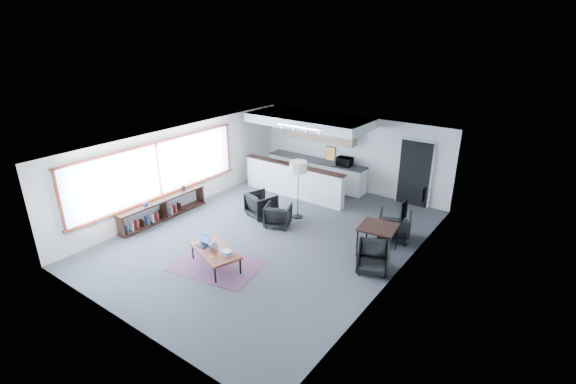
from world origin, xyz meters
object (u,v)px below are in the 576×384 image
Objects in this scene: dining_chair_near at (373,258)px; laptop at (204,242)px; armchair_left at (261,203)px; coffee_table at (215,251)px; book_stack at (227,252)px; dining_table at (378,229)px; dining_chair_far at (394,227)px; ceramic_pot at (213,246)px; microwave at (345,161)px; floor_lamp at (298,169)px; armchair_right at (278,214)px.

laptop is at bearing -172.77° from dining_chair_near.
coffee_table is at bearing 125.60° from armchair_left.
dining_table is (2.49, 2.82, 0.19)m from book_stack.
laptop is at bearing -178.99° from book_stack.
coffee_table is 0.41m from laptop.
dining_chair_far is (3.31, 3.79, -0.16)m from laptop.
ceramic_pot is 0.28× the size of armchair_left.
armchair_left is 3.49m from microwave.
dining_chair_near reaches higher than book_stack.
microwave is at bearing 130.08° from dining_table.
dining_chair_far is (-0.21, 1.78, 0.04)m from dining_chair_near.
book_stack is 0.18× the size of floor_lamp.
dining_chair_near is at bearing 35.87° from book_stack.
armchair_left is at bearing -39.63° from armchair_right.
dining_chair_near is at bearing 30.28° from laptop.
laptop is at bearing -96.83° from floor_lamp.
dining_table reaches higher than laptop.
book_stack is 3.15m from armchair_left.
dining_chair_far is (2.93, 3.85, -0.20)m from ceramic_pot.
floor_lamp is 3.15m from dining_chair_far.
microwave is at bearing 88.72° from floor_lamp.
microwave reaches higher than laptop.
laptop reaches higher than coffee_table.
microwave is at bearing 92.69° from book_stack.
ceramic_pot is at bearing -170.18° from book_stack.
microwave is at bearing 103.97° from dining_chair_near.
ceramic_pot is at bearing -94.45° from microwave.
coffee_table is 6.19m from microwave.
microwave is (1.03, 3.26, 0.71)m from armchair_left.
dining_table is at bearing -53.48° from microwave.
coffee_table is 4.05m from dining_table.
armchair_right is at bearing 92.27° from ceramic_pot.
armchair_left is (-1.32, 2.86, -0.10)m from book_stack.
coffee_table is 2.39× the size of dining_chair_near.
coffee_table is 3.62m from floor_lamp.
armchair_right is at bearing 146.87° from dining_chair_near.
armchair_left is 1.51× the size of microwave.
dining_table is at bearing 41.67° from laptop.
armchair_right reaches higher than coffee_table.
dining_chair_far is at bearing -149.18° from armchair_left.
dining_chair_far is (2.91, 3.82, -0.06)m from coffee_table.
armchair_left is at bearing 145.52° from dining_chair_near.
armchair_left is (-0.93, 2.93, -0.17)m from ceramic_pot.
book_stack is 0.61× the size of microwave.
laptop is (-0.39, 0.03, 0.10)m from coffee_table.
armchair_right is 0.72× the size of dining_table.
armchair_left is 1.59m from floor_lamp.
microwave is at bearing 86.15° from laptop.
dining_table reaches higher than armchair_right.
book_stack is 0.32× the size of dining_table.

